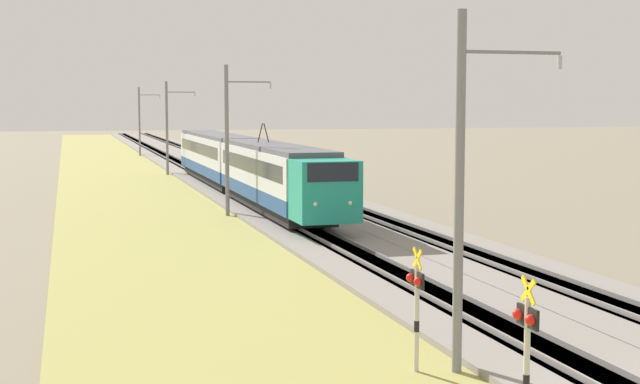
{
  "coord_description": "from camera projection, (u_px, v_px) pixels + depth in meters",
  "views": [
    {
      "loc": [
        -13.55,
        10.77,
        6.06
      ],
      "look_at": [
        24.23,
        0.0,
        2.2
      ],
      "focal_mm": 50.0,
      "sensor_mm": 36.0,
      "label": 1
    }
  ],
  "objects": [
    {
      "name": "catenary_mast_near",
      "position": [
        462.0,
        190.0,
        19.49
      ],
      "size": [
        0.22,
        2.56,
        8.11
      ],
      "color": "slate",
      "rests_on": "ground"
    },
    {
      "name": "passenger_train",
      "position": [
        241.0,
        163.0,
        57.07
      ],
      "size": [
        40.23,
        2.83,
        5.01
      ],
      "rotation": [
        0.0,
        0.0,
        3.14
      ],
      "color": "teal",
      "rests_on": "ground"
    },
    {
      "name": "catenary_mast_far",
      "position": [
        168.0,
        127.0,
        75.54
      ],
      "size": [
        0.22,
        2.56,
        8.03
      ],
      "color": "slate",
      "rests_on": "ground"
    },
    {
      "name": "ballast_main",
      "position": [
        222.0,
        187.0,
        64.34
      ],
      "size": [
        240.0,
        4.4,
        0.3
      ],
      "color": "gray",
      "rests_on": "ground"
    },
    {
      "name": "track_adjacent",
      "position": [
        281.0,
        185.0,
        65.53
      ],
      "size": [
        240.0,
        1.57,
        0.45
      ],
      "color": "#4C4238",
      "rests_on": "ground"
    },
    {
      "name": "catenary_mast_distant",
      "position": [
        140.0,
        121.0,
        103.55
      ],
      "size": [
        0.22,
        2.56,
        8.1
      ],
      "color": "slate",
      "rests_on": "ground"
    },
    {
      "name": "grass_verge",
      "position": [
        137.0,
        190.0,
        62.7
      ],
      "size": [
        240.0,
        10.82,
        0.12
      ],
      "color": "#99934C",
      "rests_on": "ground"
    },
    {
      "name": "track_main",
      "position": [
        222.0,
        187.0,
        64.34
      ],
      "size": [
        240.0,
        1.57,
        0.45
      ],
      "color": "#4C4238",
      "rests_on": "ground"
    },
    {
      "name": "ballast_adjacent",
      "position": [
        281.0,
        185.0,
        65.53
      ],
      "size": [
        240.0,
        4.4,
        0.3
      ],
      "color": "gray",
      "rests_on": "ground"
    },
    {
      "name": "crossing_signal_aux",
      "position": [
        416.0,
        299.0,
        19.74
      ],
      "size": [
        0.7,
        0.23,
        2.92
      ],
      "rotation": [
        0.0,
        0.0,
        1.57
      ],
      "color": "beige",
      "rests_on": "ground"
    },
    {
      "name": "catenary_mast_mid",
      "position": [
        228.0,
        139.0,
        47.51
      ],
      "size": [
        0.22,
        2.56,
        8.18
      ],
      "color": "slate",
      "rests_on": "ground"
    },
    {
      "name": "crossing_signal_near",
      "position": [
        526.0,
        345.0,
        15.52
      ],
      "size": [
        0.7,
        0.23,
        3.1
      ],
      "rotation": [
        0.0,
        0.0,
        1.57
      ],
      "color": "beige",
      "rests_on": "ground"
    }
  ]
}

